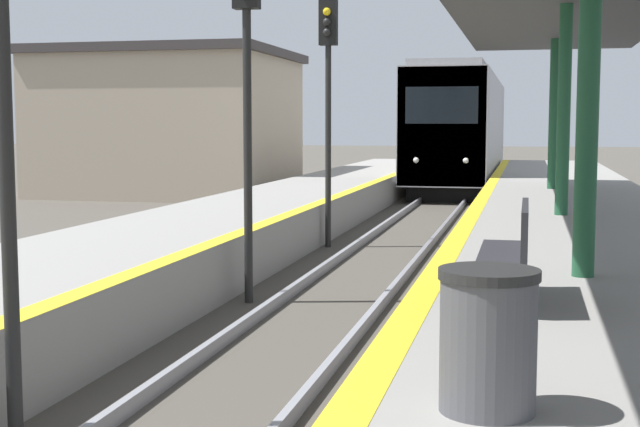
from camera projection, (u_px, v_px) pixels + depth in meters
train at (462, 129)px, 36.22m from camera, size 2.79×18.33×4.57m
signal_mid at (247, 56)px, 12.31m from camera, size 0.36×0.31×5.00m
signal_far at (328, 77)px, 18.00m from camera, size 0.36×0.31×5.00m
trash_bin at (488, 340)px, 5.14m from camera, size 0.59×0.59×0.84m
bench at (511, 250)px, 8.30m from camera, size 0.44×1.60×0.92m
station_building at (171, 122)px, 32.16m from camera, size 8.41×7.61×5.15m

